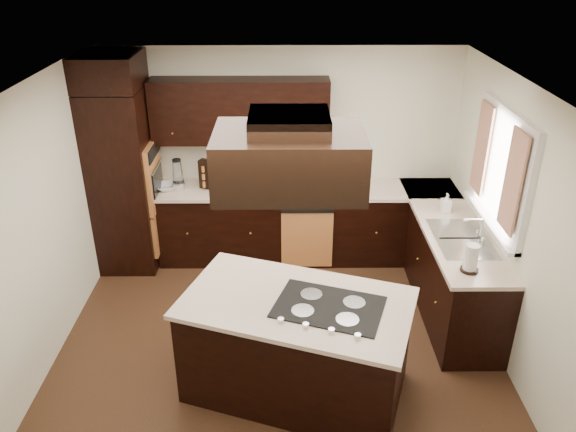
% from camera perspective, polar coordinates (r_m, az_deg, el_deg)
% --- Properties ---
extents(floor, '(4.20, 4.20, 0.02)m').
position_cam_1_polar(floor, '(5.55, -1.02, -13.60)').
color(floor, '#56351F').
rests_on(floor, ground).
extents(ceiling, '(4.20, 4.20, 0.02)m').
position_cam_1_polar(ceiling, '(4.38, -1.29, 12.52)').
color(ceiling, white).
rests_on(ceiling, ground).
extents(wall_back, '(4.20, 0.02, 2.50)m').
position_cam_1_polar(wall_back, '(6.77, -0.94, 6.47)').
color(wall_back, silver).
rests_on(wall_back, ground).
extents(wall_front, '(4.20, 0.02, 2.50)m').
position_cam_1_polar(wall_front, '(3.15, -1.60, -20.80)').
color(wall_front, silver).
rests_on(wall_front, ground).
extents(wall_left, '(0.02, 4.20, 2.50)m').
position_cam_1_polar(wall_left, '(5.31, -24.58, -1.99)').
color(wall_left, silver).
rests_on(wall_left, ground).
extents(wall_right, '(0.02, 4.20, 2.50)m').
position_cam_1_polar(wall_right, '(5.25, 22.56, -1.88)').
color(wall_right, silver).
rests_on(wall_right, ground).
extents(oven_column, '(0.65, 0.75, 2.12)m').
position_cam_1_polar(oven_column, '(6.72, -16.30, 3.47)').
color(oven_column, black).
rests_on(oven_column, floor).
extents(wall_oven_face, '(0.05, 0.62, 0.78)m').
position_cam_1_polar(wall_oven_face, '(6.61, -13.44, 4.01)').
color(wall_oven_face, '#D98645').
rests_on(wall_oven_face, oven_column).
extents(base_cabinets_back, '(2.93, 0.60, 0.88)m').
position_cam_1_polar(base_cabinets_back, '(6.81, -0.61, -0.84)').
color(base_cabinets_back, black).
rests_on(base_cabinets_back, floor).
extents(base_cabinets_right, '(0.60, 2.40, 0.88)m').
position_cam_1_polar(base_cabinets_right, '(6.27, 15.77, -4.54)').
color(base_cabinets_right, black).
rests_on(base_cabinets_right, floor).
extents(countertop_back, '(2.93, 0.63, 0.04)m').
position_cam_1_polar(countertop_back, '(6.60, -0.63, 2.65)').
color(countertop_back, beige).
rests_on(countertop_back, base_cabinets_back).
extents(countertop_right, '(0.63, 2.40, 0.04)m').
position_cam_1_polar(countertop_right, '(6.05, 16.16, -0.80)').
color(countertop_right, beige).
rests_on(countertop_right, base_cabinets_right).
extents(upper_cabinets, '(2.00, 0.34, 0.72)m').
position_cam_1_polar(upper_cabinets, '(6.44, -4.88, 10.58)').
color(upper_cabinets, black).
rests_on(upper_cabinets, wall_back).
extents(dishwasher_front, '(0.60, 0.05, 0.72)m').
position_cam_1_polar(dishwasher_front, '(6.58, 1.94, -2.36)').
color(dishwasher_front, '#D98645').
rests_on(dishwasher_front, floor).
extents(window_frame, '(0.06, 1.32, 1.12)m').
position_cam_1_polar(window_frame, '(5.54, 20.89, 4.46)').
color(window_frame, white).
rests_on(window_frame, wall_right).
extents(window_pane, '(0.00, 1.20, 1.00)m').
position_cam_1_polar(window_pane, '(5.55, 21.16, 4.45)').
color(window_pane, white).
rests_on(window_pane, wall_right).
extents(curtain_left, '(0.02, 0.34, 0.90)m').
position_cam_1_polar(curtain_left, '(5.14, 21.88, 3.21)').
color(curtain_left, beige).
rests_on(curtain_left, wall_right).
extents(curtain_right, '(0.02, 0.34, 0.90)m').
position_cam_1_polar(curtain_right, '(5.87, 19.08, 6.48)').
color(curtain_right, beige).
rests_on(curtain_right, wall_right).
extents(sink_rim, '(0.52, 0.84, 0.01)m').
position_cam_1_polar(sink_rim, '(5.75, 17.22, -2.19)').
color(sink_rim, silver).
rests_on(sink_rim, countertop_right).
extents(island, '(2.00, 1.50, 0.88)m').
position_cam_1_polar(island, '(4.89, 0.83, -13.24)').
color(island, black).
rests_on(island, floor).
extents(island_top, '(2.09, 1.58, 0.04)m').
position_cam_1_polar(island_top, '(4.61, 0.86, -8.85)').
color(island_top, beige).
rests_on(island_top, island).
extents(cooktop, '(0.98, 0.81, 0.01)m').
position_cam_1_polar(cooktop, '(4.54, 4.16, -9.19)').
color(cooktop, black).
rests_on(cooktop, island_top).
extents(range_hood, '(1.05, 0.72, 0.42)m').
position_cam_1_polar(range_hood, '(3.96, 0.11, 5.67)').
color(range_hood, black).
rests_on(range_hood, ceiling).
extents(hood_duct, '(0.55, 0.50, 0.13)m').
position_cam_1_polar(hood_duct, '(3.87, 0.11, 9.47)').
color(hood_duct, black).
rests_on(hood_duct, ceiling).
extents(blender_base, '(0.15, 0.15, 0.10)m').
position_cam_1_polar(blender_base, '(6.65, -11.02, 3.00)').
color(blender_base, silver).
rests_on(blender_base, countertop_back).
extents(blender_pitcher, '(0.13, 0.13, 0.26)m').
position_cam_1_polar(blender_pitcher, '(6.58, -11.16, 4.43)').
color(blender_pitcher, silver).
rests_on(blender_pitcher, blender_base).
extents(spice_rack, '(0.42, 0.25, 0.34)m').
position_cam_1_polar(spice_rack, '(6.56, -7.31, 4.10)').
color(spice_rack, black).
rests_on(spice_rack, countertop_back).
extents(mixing_bowl, '(0.35, 0.35, 0.07)m').
position_cam_1_polar(mixing_bowl, '(6.70, -12.23, 2.90)').
color(mixing_bowl, white).
rests_on(mixing_bowl, countertop_back).
extents(soap_bottle, '(0.10, 0.10, 0.21)m').
position_cam_1_polar(soap_bottle, '(6.22, 15.77, 1.30)').
color(soap_bottle, white).
rests_on(soap_bottle, countertop_right).
extents(paper_towel, '(0.14, 0.14, 0.26)m').
position_cam_1_polar(paper_towel, '(5.17, 18.10, -4.10)').
color(paper_towel, white).
rests_on(paper_towel, countertop_right).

